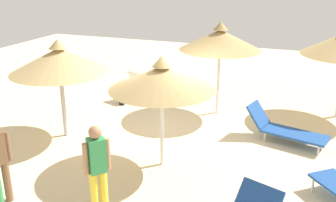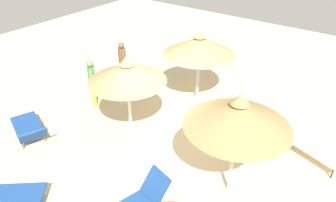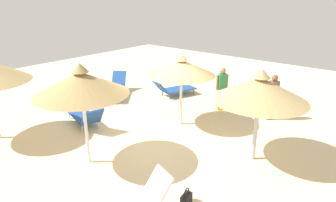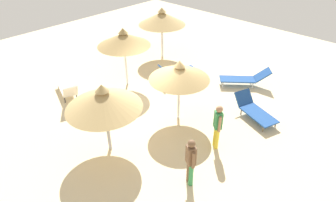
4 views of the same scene
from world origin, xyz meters
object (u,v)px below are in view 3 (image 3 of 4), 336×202
at_px(lounge_chair_far_right, 173,88).
at_px(handbag, 186,199).
at_px(parasol_umbrella_near_left, 260,89).
at_px(parasol_umbrella_front, 81,83).
at_px(person_standing_center, 273,95).
at_px(parasol_umbrella_near_right, 181,68).
at_px(lounge_chair_back, 117,87).
at_px(person_standing_near_right, 222,86).
at_px(lounge_chair_edge, 85,116).

height_order(lounge_chair_far_right, handbag, lounge_chair_far_right).
relative_size(parasol_umbrella_near_left, parasol_umbrella_front, 0.93).
bearing_deg(lounge_chair_far_right, person_standing_center, -86.73).
bearing_deg(handbag, lounge_chair_far_right, 41.15).
relative_size(parasol_umbrella_near_right, handbag, 6.16).
height_order(parasol_umbrella_near_left, lounge_chair_back, parasol_umbrella_near_left).
bearing_deg(lounge_chair_back, parasol_umbrella_near_right, -98.55).
bearing_deg(person_standing_near_right, parasol_umbrella_front, 172.21).
height_order(lounge_chair_edge, person_standing_near_right, person_standing_near_right).
distance_m(parasol_umbrella_front, lounge_chair_back, 5.49).
distance_m(lounge_chair_back, person_standing_center, 6.16).
xyz_separation_m(lounge_chair_back, person_standing_center, (1.69, -5.90, 0.50)).
relative_size(lounge_chair_edge, person_standing_near_right, 1.24).
distance_m(parasol_umbrella_near_right, lounge_chair_edge, 3.44).
bearing_deg(lounge_chair_edge, parasol_umbrella_near_right, -47.87).
bearing_deg(parasol_umbrella_near_right, lounge_chair_edge, 132.13).
height_order(parasol_umbrella_front, person_standing_near_right, parasol_umbrella_front).
xyz_separation_m(lounge_chair_edge, person_standing_center, (4.32, -4.38, 0.55)).
xyz_separation_m(parasol_umbrella_near_left, person_standing_near_right, (2.45, 2.40, -1.00)).
xyz_separation_m(parasol_umbrella_near_left, lounge_chair_back, (1.09, 6.56, -1.52)).
distance_m(person_standing_near_right, handbag, 5.46).
relative_size(lounge_chair_back, lounge_chair_edge, 1.02).
height_order(lounge_chair_far_right, person_standing_center, person_standing_center).
xyz_separation_m(parasol_umbrella_near_right, handbag, (-3.04, -2.48, -1.76)).
distance_m(lounge_chair_edge, lounge_chair_far_right, 4.10).
relative_size(parasol_umbrella_near_right, lounge_chair_far_right, 1.22).
relative_size(parasol_umbrella_near_right, lounge_chair_edge, 1.19).
distance_m(lounge_chair_far_right, handbag, 6.73).
relative_size(parasol_umbrella_front, person_standing_near_right, 1.61).
relative_size(lounge_chair_far_right, person_standing_near_right, 1.20).
bearing_deg(person_standing_near_right, person_standing_center, -79.19).
relative_size(parasol_umbrella_near_right, person_standing_center, 1.49).
xyz_separation_m(parasol_umbrella_near_right, lounge_chair_far_right, (2.03, 1.94, -1.56)).
height_order(parasol_umbrella_near_right, parasol_umbrella_near_left, parasol_umbrella_near_left).
distance_m(lounge_chair_back, lounge_chair_edge, 3.04).
height_order(parasol_umbrella_near_right, parasol_umbrella_front, parasol_umbrella_front).
bearing_deg(lounge_chair_far_right, lounge_chair_back, 128.14).
bearing_deg(parasol_umbrella_front, lounge_chair_back, 41.38).
height_order(parasol_umbrella_near_right, person_standing_near_right, parasol_umbrella_near_right).
distance_m(parasol_umbrella_near_left, lounge_chair_back, 6.83).
bearing_deg(person_standing_center, lounge_chair_far_right, 93.27).
relative_size(parasol_umbrella_front, lounge_chair_edge, 1.30).
distance_m(parasol_umbrella_near_left, parasol_umbrella_front, 4.21).
bearing_deg(lounge_chair_far_right, parasol_umbrella_front, -163.51).
height_order(parasol_umbrella_near_right, lounge_chair_far_right, parasol_umbrella_near_right).
bearing_deg(lounge_chair_far_right, person_standing_near_right, -92.48).
bearing_deg(lounge_chair_back, handbag, -119.87).
distance_m(parasol_umbrella_near_right, parasol_umbrella_front, 3.36).
bearing_deg(lounge_chair_back, parasol_umbrella_front, -138.62).
height_order(parasol_umbrella_near_left, handbag, parasol_umbrella_near_left).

